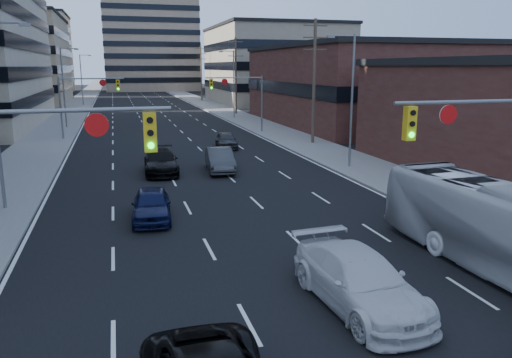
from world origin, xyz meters
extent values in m
cube|color=black|center=(0.00, 130.00, 0.01)|extent=(18.00, 300.00, 0.02)
cube|color=slate|center=(-11.50, 130.00, 0.07)|extent=(5.00, 300.00, 0.15)
cube|color=slate|center=(11.50, 130.00, 0.07)|extent=(5.00, 300.00, 0.15)
cube|color=gray|center=(-24.00, 100.00, 8.00)|extent=(20.00, 30.00, 16.00)
cube|color=#472119|center=(24.00, 50.00, 4.50)|extent=(20.00, 30.00, 9.00)
cube|color=gray|center=(25.00, 88.00, 7.00)|extent=(22.00, 28.00, 14.00)
cube|color=#ADA089|center=(-28.00, 140.00, 10.00)|extent=(24.00, 24.00, 20.00)
cube|color=gray|center=(32.00, 130.00, 6.00)|extent=(22.00, 22.00, 12.00)
cylinder|color=slate|center=(-6.75, 8.00, 5.80)|extent=(6.50, 0.12, 0.12)
cube|color=gold|center=(-4.10, 8.00, 5.15)|extent=(0.35, 0.28, 1.10)
cylinder|color=black|center=(-4.10, 7.84, 5.50)|extent=(0.18, 0.06, 0.18)
cylinder|color=black|center=(-4.10, 7.84, 5.15)|extent=(0.18, 0.06, 0.18)
cylinder|color=#0CE526|center=(-4.10, 7.84, 4.80)|extent=(0.18, 0.06, 0.18)
cylinder|color=white|center=(-5.50, 7.97, 5.40)|extent=(0.64, 0.06, 0.64)
cylinder|color=slate|center=(6.75, 8.00, 5.80)|extent=(6.50, 0.12, 0.12)
cube|color=gold|center=(4.10, 8.00, 5.15)|extent=(0.35, 0.28, 1.10)
cylinder|color=black|center=(4.10, 7.84, 5.50)|extent=(0.18, 0.06, 0.18)
cylinder|color=black|center=(4.10, 7.84, 5.15)|extent=(0.18, 0.06, 0.18)
cylinder|color=#0CE526|center=(4.10, 7.84, 4.80)|extent=(0.18, 0.06, 0.18)
cylinder|color=white|center=(5.50, 7.97, 5.40)|extent=(0.64, 0.06, 0.64)
cylinder|color=slate|center=(-10.00, 45.00, 3.00)|extent=(0.18, 0.18, 6.00)
cylinder|color=slate|center=(-7.00, 45.00, 5.80)|extent=(6.00, 0.12, 0.12)
cube|color=gold|center=(-4.60, 45.00, 5.15)|extent=(0.35, 0.28, 1.10)
cylinder|color=black|center=(-4.60, 44.84, 5.50)|extent=(0.18, 0.06, 0.18)
cylinder|color=black|center=(-4.60, 44.84, 5.15)|extent=(0.18, 0.06, 0.18)
cylinder|color=#0CE526|center=(-4.60, 44.84, 4.80)|extent=(0.18, 0.06, 0.18)
cylinder|color=white|center=(-6.00, 44.97, 5.40)|extent=(0.64, 0.06, 0.64)
cylinder|color=slate|center=(10.00, 45.00, 3.00)|extent=(0.18, 0.18, 6.00)
cylinder|color=slate|center=(7.00, 45.00, 5.80)|extent=(6.00, 0.12, 0.12)
cube|color=gold|center=(4.60, 45.00, 5.15)|extent=(0.35, 0.28, 1.10)
cylinder|color=black|center=(4.60, 44.84, 5.50)|extent=(0.18, 0.06, 0.18)
cylinder|color=black|center=(4.60, 44.84, 5.15)|extent=(0.18, 0.06, 0.18)
cylinder|color=#0CE526|center=(4.60, 44.84, 4.80)|extent=(0.18, 0.06, 0.18)
cylinder|color=white|center=(6.00, 44.97, 5.40)|extent=(0.64, 0.06, 0.64)
cylinder|color=#4C3D2D|center=(12.20, 36.00, 5.50)|extent=(0.28, 0.28, 11.00)
cube|color=#4C3D2D|center=(12.20, 36.00, 10.40)|extent=(2.20, 0.10, 0.10)
cube|color=#4C3D2D|center=(12.20, 36.00, 9.40)|extent=(2.20, 0.10, 0.10)
cube|color=#4C3D2D|center=(12.20, 36.00, 8.40)|extent=(2.20, 0.10, 0.10)
cylinder|color=#4C3D2D|center=(12.20, 66.00, 5.50)|extent=(0.28, 0.28, 11.00)
cube|color=#4C3D2D|center=(12.20, 66.00, 10.40)|extent=(2.20, 0.10, 0.10)
cube|color=#4C3D2D|center=(12.20, 66.00, 9.40)|extent=(2.20, 0.10, 0.10)
cube|color=#4C3D2D|center=(12.20, 66.00, 8.40)|extent=(2.20, 0.10, 0.10)
cylinder|color=#4C3D2D|center=(12.20, 96.00, 5.50)|extent=(0.28, 0.28, 11.00)
cube|color=#4C3D2D|center=(12.20, 96.00, 10.40)|extent=(2.20, 0.10, 0.10)
cube|color=#4C3D2D|center=(12.20, 96.00, 9.40)|extent=(2.20, 0.10, 0.10)
cube|color=#4C3D2D|center=(12.20, 96.00, 8.40)|extent=(2.20, 0.10, 0.10)
cylinder|color=slate|center=(-9.60, 20.00, 8.90)|extent=(1.80, 0.10, 0.10)
cube|color=slate|center=(-8.80, 20.00, 8.82)|extent=(0.50, 0.22, 0.14)
cylinder|color=slate|center=(-10.50, 55.00, 4.50)|extent=(0.16, 0.16, 9.00)
cylinder|color=slate|center=(-9.60, 55.00, 8.90)|extent=(1.80, 0.10, 0.10)
cube|color=slate|center=(-8.80, 55.00, 8.82)|extent=(0.50, 0.22, 0.14)
cylinder|color=slate|center=(-10.50, 90.00, 4.50)|extent=(0.16, 0.16, 9.00)
cylinder|color=slate|center=(-9.60, 90.00, 8.90)|extent=(1.80, 0.10, 0.10)
cube|color=slate|center=(-8.80, 90.00, 8.82)|extent=(0.50, 0.22, 0.14)
cylinder|color=slate|center=(10.50, 25.00, 4.50)|extent=(0.16, 0.16, 9.00)
cylinder|color=slate|center=(9.60, 25.00, 8.90)|extent=(1.80, 0.10, 0.10)
cube|color=slate|center=(8.80, 25.00, 8.82)|extent=(0.50, 0.22, 0.14)
cylinder|color=slate|center=(10.50, 60.00, 4.50)|extent=(0.16, 0.16, 9.00)
cylinder|color=slate|center=(9.60, 60.00, 8.90)|extent=(1.80, 0.10, 0.10)
cube|color=slate|center=(8.80, 60.00, 8.82)|extent=(0.50, 0.22, 0.14)
imported|color=silver|center=(1.60, 6.19, 0.81)|extent=(2.65, 5.75, 1.63)
imported|color=silver|center=(7.51, 6.95, 1.55)|extent=(2.98, 11.20, 3.10)
imported|color=#0C1233|center=(-3.65, 16.51, 0.73)|extent=(2.07, 4.41, 1.46)
imported|color=#39393C|center=(1.60, 26.39, 0.78)|extent=(2.07, 4.87, 1.56)
imported|color=black|center=(-2.29, 26.87, 0.77)|extent=(2.43, 5.44, 1.55)
imported|color=#2E2F31|center=(4.12, 35.88, 0.70)|extent=(1.95, 4.19, 1.39)
camera|label=1|loc=(-4.99, -6.09, 6.94)|focal=35.00mm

